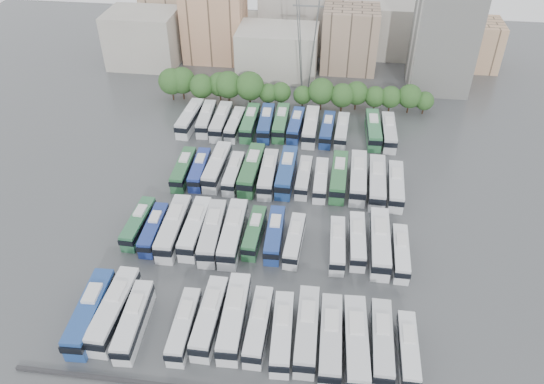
# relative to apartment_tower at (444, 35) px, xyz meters

# --- Properties ---
(ground) EXTENTS (220.00, 220.00, 0.00)m
(ground) POSITION_rel_apartment_tower_xyz_m (-34.00, -58.00, -13.00)
(ground) COLOR #424447
(ground) RESTS_ON ground
(tree_line) EXTENTS (63.75, 7.84, 8.42)m
(tree_line) POSITION_rel_apartment_tower_xyz_m (-38.21, -15.93, -8.62)
(tree_line) COLOR black
(tree_line) RESTS_ON ground
(city_buildings) EXTENTS (102.00, 35.00, 20.00)m
(city_buildings) POSITION_rel_apartment_tower_xyz_m (-41.46, 13.86, -5.13)
(city_buildings) COLOR #9E998E
(city_buildings) RESTS_ON ground
(apartment_tower) EXTENTS (14.00, 14.00, 26.00)m
(apartment_tower) POSITION_rel_apartment_tower_xyz_m (0.00, 0.00, 0.00)
(apartment_tower) COLOR silver
(apartment_tower) RESTS_ON ground
(electricity_pylon) EXTENTS (9.00, 6.91, 33.83)m
(electricity_pylon) POSITION_rel_apartment_tower_xyz_m (-32.00, -8.00, 5.66)
(electricity_pylon) COLOR slate
(electricity_pylon) RESTS_ON ground
(bus_r0_s0) EXTENTS (3.62, 13.63, 4.24)m
(bus_r0_s0) POSITION_rel_apartment_tower_xyz_m (-55.34, -82.49, -10.92)
(bus_r0_s0) COLOR navy
(bus_r0_s0) RESTS_ON ground
(bus_r0_s1) EXTENTS (3.14, 13.53, 4.23)m
(bus_r0_s1) POSITION_rel_apartment_tower_xyz_m (-52.26, -81.69, -10.92)
(bus_r0_s1) COLOR silver
(bus_r0_s1) RESTS_ON ground
(bus_r0_s2) EXTENTS (3.29, 12.35, 3.84)m
(bus_r0_s2) POSITION_rel_apartment_tower_xyz_m (-49.03, -83.01, -11.12)
(bus_r0_s2) COLOR silver
(bus_r0_s2) RESTS_ON ground
(bus_r0_s4) EXTENTS (2.73, 11.33, 3.54)m
(bus_r0_s4) POSITION_rel_apartment_tower_xyz_m (-42.12, -82.80, -11.26)
(bus_r0_s4) COLOR silver
(bus_r0_s4) RESTS_ON ground
(bus_r0_s5) EXTENTS (2.86, 12.58, 3.94)m
(bus_r0_s5) POSITION_rel_apartment_tower_xyz_m (-38.97, -81.10, -11.07)
(bus_r0_s5) COLOR silver
(bus_r0_s5) RESTS_ON ground
(bus_r0_s6) EXTENTS (3.39, 13.52, 4.21)m
(bus_r0_s6) POSITION_rel_apartment_tower_xyz_m (-35.65, -80.75, -10.93)
(bus_r0_s6) COLOR silver
(bus_r0_s6) RESTS_ON ground
(bus_r0_s7) EXTENTS (2.62, 11.77, 3.69)m
(bus_r0_s7) POSITION_rel_apartment_tower_xyz_m (-32.20, -81.56, -11.19)
(bus_r0_s7) COLOR silver
(bus_r0_s7) RESTS_ON ground
(bus_r0_s8) EXTENTS (3.23, 12.13, 3.77)m
(bus_r0_s8) POSITION_rel_apartment_tower_xyz_m (-28.93, -82.31, -11.15)
(bus_r0_s8) COLOR silver
(bus_r0_s8) RESTS_ON ground
(bus_r0_s9) EXTENTS (3.05, 13.00, 4.06)m
(bus_r0_s9) POSITION_rel_apartment_tower_xyz_m (-25.72, -81.55, -11.00)
(bus_r0_s9) COLOR silver
(bus_r0_s9) RESTS_ON ground
(bus_r0_s10) EXTENTS (3.09, 13.05, 4.08)m
(bus_r0_s10) POSITION_rel_apartment_tower_xyz_m (-22.55, -82.63, -11.00)
(bus_r0_s10) COLOR silver
(bus_r0_s10) RESTS_ON ground
(bus_r0_s11) EXTENTS (3.62, 13.65, 4.24)m
(bus_r0_s11) POSITION_rel_apartment_tower_xyz_m (-19.26, -82.90, -10.92)
(bus_r0_s11) COLOR silver
(bus_r0_s11) RESTS_ON ground
(bus_r0_s12) EXTENTS (2.71, 12.35, 3.87)m
(bus_r0_s12) POSITION_rel_apartment_tower_xyz_m (-15.94, -82.18, -11.10)
(bus_r0_s12) COLOR silver
(bus_r0_s12) RESTS_ON ground
(bus_r0_s13) EXTENTS (2.38, 10.81, 3.39)m
(bus_r0_s13) POSITION_rel_apartment_tower_xyz_m (-12.58, -82.74, -11.34)
(bus_r0_s13) COLOR silver
(bus_r0_s13) RESTS_ON ground
(bus_r1_s0) EXTENTS (2.75, 11.22, 3.50)m
(bus_r1_s0) POSITION_rel_apartment_tower_xyz_m (-55.22, -63.12, -11.28)
(bus_r1_s0) COLOR #2C6842
(bus_r1_s0) RESTS_ON ground
(bus_r1_s1) EXTENTS (2.67, 11.03, 3.44)m
(bus_r1_s1) POSITION_rel_apartment_tower_xyz_m (-52.22, -64.27, -11.31)
(bus_r1_s1) COLOR navy
(bus_r1_s1) RESTS_ON ground
(bus_r1_s2) EXTENTS (3.21, 13.65, 4.27)m
(bus_r1_s2) POSITION_rel_apartment_tower_xyz_m (-48.94, -63.84, -10.91)
(bus_r1_s2) COLOR silver
(bus_r1_s2) RESTS_ON ground
(bus_r1_s3) EXTENTS (2.83, 12.92, 4.05)m
(bus_r1_s3) POSITION_rel_apartment_tower_xyz_m (-45.49, -63.32, -11.01)
(bus_r1_s3) COLOR silver
(bus_r1_s3) RESTS_ON ground
(bus_r1_s4) EXTENTS (3.58, 13.40, 4.16)m
(bus_r1_s4) POSITION_rel_apartment_tower_xyz_m (-42.42, -64.07, -10.96)
(bus_r1_s4) COLOR silver
(bus_r1_s4) RESTS_ON ground
(bus_r1_s5) EXTENTS (3.30, 13.76, 4.30)m
(bus_r1_s5) POSITION_rel_apartment_tower_xyz_m (-39.08, -63.83, -10.89)
(bus_r1_s5) COLOR silver
(bus_r1_s5) RESTS_ON ground
(bus_r1_s6) EXTENTS (2.67, 10.92, 3.41)m
(bus_r1_s6) POSITION_rel_apartment_tower_xyz_m (-35.77, -62.80, -11.33)
(bus_r1_s6) COLOR #2B663B
(bus_r1_s6) RESTS_ON ground
(bus_r1_s7) EXTENTS (2.82, 11.60, 3.62)m
(bus_r1_s7) POSITION_rel_apartment_tower_xyz_m (-32.42, -62.98, -11.22)
(bus_r1_s7) COLOR navy
(bus_r1_s7) RESTS_ON ground
(bus_r1_s8) EXTENTS (2.84, 10.91, 3.39)m
(bus_r1_s8) POSITION_rel_apartment_tower_xyz_m (-29.11, -63.82, -11.33)
(bus_r1_s8) COLOR silver
(bus_r1_s8) RESTS_ON ground
(bus_r1_s10) EXTENTS (2.73, 11.16, 3.48)m
(bus_r1_s10) POSITION_rel_apartment_tower_xyz_m (-22.29, -64.07, -11.29)
(bus_r1_s10) COLOR silver
(bus_r1_s10) RESTS_ON ground
(bus_r1_s11) EXTENTS (2.78, 11.47, 3.58)m
(bus_r1_s11) POSITION_rel_apartment_tower_xyz_m (-19.16, -62.67, -11.24)
(bus_r1_s11) COLOR white
(bus_r1_s11) RESTS_ON ground
(bus_r1_s12) EXTENTS (2.99, 13.68, 4.29)m
(bus_r1_s12) POSITION_rel_apartment_tower_xyz_m (-15.65, -63.09, -10.89)
(bus_r1_s12) COLOR white
(bus_r1_s12) RESTS_ON ground
(bus_r1_s13) EXTENTS (2.53, 10.95, 3.42)m
(bus_r1_s13) POSITION_rel_apartment_tower_xyz_m (-12.44, -64.59, -11.32)
(bus_r1_s13) COLOR white
(bus_r1_s13) RESTS_ON ground
(bus_r2_s1) EXTENTS (2.75, 11.61, 3.63)m
(bus_r2_s1) POSITION_rel_apartment_tower_xyz_m (-51.97, -46.73, -11.22)
(bus_r2_s1) COLOR #2A6338
(bus_r2_s1) RESTS_ON ground
(bus_r2_s2) EXTENTS (2.87, 11.29, 3.51)m
(bus_r2_s2) POSITION_rel_apartment_tower_xyz_m (-48.95, -46.35, -11.27)
(bus_r2_s2) COLOR navy
(bus_r2_s2) RESTS_ON ground
(bus_r2_s3) EXTENTS (3.30, 13.19, 4.11)m
(bus_r2_s3) POSITION_rel_apartment_tower_xyz_m (-45.72, -45.38, -10.98)
(bus_r2_s3) COLOR silver
(bus_r2_s3) RESTS_ON ground
(bus_r2_s4) EXTENTS (2.53, 11.13, 3.49)m
(bus_r2_s4) POSITION_rel_apartment_tower_xyz_m (-42.32, -46.73, -11.29)
(bus_r2_s4) COLOR silver
(bus_r2_s4) RESTS_ON ground
(bus_r2_s5) EXTENTS (3.39, 13.75, 4.29)m
(bus_r2_s5) POSITION_rel_apartment_tower_xyz_m (-39.03, -45.62, -10.90)
(bus_r2_s5) COLOR #2A6236
(bus_r2_s5) RESTS_ON ground
(bus_r2_s6) EXTENTS (2.99, 12.65, 3.95)m
(bus_r2_s6) POSITION_rel_apartment_tower_xyz_m (-35.77, -46.39, -11.06)
(bus_r2_s6) COLOR silver
(bus_r2_s6) RESTS_ON ground
(bus_r2_s7) EXTENTS (3.10, 13.42, 4.20)m
(bus_r2_s7) POSITION_rel_apartment_tower_xyz_m (-32.41, -45.49, -10.94)
(bus_r2_s7) COLOR navy
(bus_r2_s7) RESTS_ON ground
(bus_r2_s8) EXTENTS (2.58, 10.91, 3.41)m
(bus_r2_s8) POSITION_rel_apartment_tower_xyz_m (-29.09, -46.24, -11.33)
(bus_r2_s8) COLOR silver
(bus_r2_s8) RESTS_ON ground
(bus_r2_s9) EXTENTS (2.44, 11.07, 3.47)m
(bus_r2_s9) POSITION_rel_apartment_tower_xyz_m (-25.91, -46.73, -11.30)
(bus_r2_s9) COLOR silver
(bus_r2_s9) RESTS_ON ground
(bus_r2_s10) EXTENTS (3.19, 13.12, 4.09)m
(bus_r2_s10) POSITION_rel_apartment_tower_xyz_m (-22.64, -45.61, -10.99)
(bus_r2_s10) COLOR #2C6638
(bus_r2_s10) RESTS_ON ground
(bus_r2_s11) EXTENTS (3.15, 13.65, 4.27)m
(bus_r2_s11) POSITION_rel_apartment_tower_xyz_m (-19.11, -45.52, -10.90)
(bus_r2_s11) COLOR silver
(bus_r2_s11) RESTS_ON ground
(bus_r2_s12) EXTENTS (3.23, 13.64, 4.26)m
(bus_r2_s12) POSITION_rel_apartment_tower_xyz_m (-15.69, -46.63, -10.91)
(bus_r2_s12) COLOR silver
(bus_r2_s12) RESTS_ON ground
(bus_r2_s13) EXTENTS (3.09, 12.34, 3.85)m
(bus_r2_s13) POSITION_rel_apartment_tower_xyz_m (-12.31, -47.04, -11.11)
(bus_r2_s13) COLOR silver
(bus_r2_s13) RESTS_ON ground
(bus_r3_s0) EXTENTS (3.50, 13.10, 4.07)m
(bus_r3_s0) POSITION_rel_apartment_tower_xyz_m (-55.66, -27.67, -11.00)
(bus_r3_s0) COLOR silver
(bus_r3_s0) RESTS_ON ground
(bus_r3_s1) EXTENTS (3.27, 12.23, 3.80)m
(bus_r3_s1) POSITION_rel_apartment_tower_xyz_m (-52.15, -27.17, -11.13)
(bus_r3_s1) COLOR silver
(bus_r3_s1) RESTS_ON ground
(bus_r3_s2) EXTENTS (2.82, 12.78, 4.01)m
(bus_r3_s2) POSITION_rel_apartment_tower_xyz_m (-48.64, -28.06, -11.03)
(bus_r3_s2) COLOR silver
(bus_r3_s2) RESTS_ON ground
(bus_r3_s3) EXTENTS (2.83, 11.27, 3.51)m
(bus_r3_s3) POSITION_rel_apartment_tower_xyz_m (-45.48, -28.61, -11.28)
(bus_r3_s3) COLOR silver
(bus_r3_s3) RESTS_ON ground
(bus_r3_s4) EXTENTS (2.75, 12.39, 3.89)m
(bus_r3_s4) POSITION_rel_apartment_tower_xyz_m (-42.34, -27.68, -11.09)
(bus_r3_s4) COLOR #307141
(bus_r3_s4) RESTS_ON ground
(bus_r3_s5) EXTENTS (3.15, 12.59, 3.92)m
(bus_r3_s5) POSITION_rel_apartment_tower_xyz_m (-38.88, -27.46, -11.07)
(bus_r3_s5) COLOR navy
(bus_r3_s5) RESTS_ON ground
(bus_r3_s6) EXTENTS (2.80, 12.43, 3.89)m
(bus_r3_s6) POSITION_rel_apartment_tower_xyz_m (-35.68, -26.81, -11.09)
(bus_r3_s6) COLOR #2F6E3E
(bus_r3_s6) RESTS_ON ground
(bus_r3_s7) EXTENTS (3.02, 11.62, 3.61)m
(bus_r3_s7) POSITION_rel_apartment_tower_xyz_m (-32.42, -27.17, -11.23)
(bus_r3_s7) COLOR navy
(bus_r3_s7) RESTS_ON ground
(bus_r3_s8) EXTENTS (2.96, 13.02, 4.07)m
(bus_r3_s8) POSITION_rel_apartment_tower_xyz_m (-29.17, -27.84, -11.00)
(bus_r3_s8) COLOR silver
(bus_r3_s8) RESTS_ON ground
(bus_r3_s9) EXTENTS (3.06, 11.59, 3.60)m
(bus_r3_s9) POSITION_rel_apartment_tower_xyz_m (-25.61, -28.22, -11.23)
(bus_r3_s9) COLOR navy
(bus_r3_s9) RESTS_ON ground
(bus_r3_s10) EXTENTS (3.03, 11.48, 3.57)m
(bus_r3_s10) POSITION_rel_apartment_tower_xyz_m (-22.52, -28.30, -11.25)
(bus_r3_s10) COLOR silver
(bus_r3_s10) RESTS_ON ground
(bus_r3_s12) EXTENTS (3.29, 12.89, 4.01)m
(bus_r3_s12) POSITION_rel_apartment_tower_xyz_m (-15.95, -27.35, -11.03)
(bus_r3_s12) COLOR #317244
(bus_r3_s12) RESTS_ON ground
(bus_r3_s13) EXTENTS (2.89, 12.40, 3.88)m
(bus_r3_s13) POSITION_rel_apartment_tower_xyz_m (-12.74, -27.84, -11.10)
(bus_r3_s13) COLOR silver
(bus_r3_s13) RESTS_ON ground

